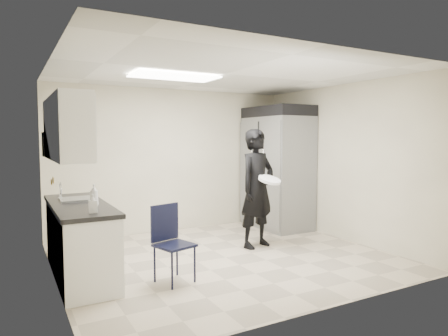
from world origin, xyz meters
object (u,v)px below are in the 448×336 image
lower_counter (80,242)px  man_tuxedo (257,188)px  commercial_fridge (277,172)px  folding_chair (175,245)px

lower_counter → man_tuxedo: man_tuxedo is taller
lower_counter → commercial_fridge: (3.78, 1.07, 0.62)m
folding_chair → man_tuxedo: bearing=9.7°
lower_counter → commercial_fridge: bearing=15.9°
commercial_fridge → man_tuxedo: commercial_fridge is taller
lower_counter → commercial_fridge: commercial_fridge is taller
folding_chair → man_tuxedo: 1.98m
lower_counter → commercial_fridge: size_ratio=0.90×
commercial_fridge → man_tuxedo: size_ratio=1.14×
lower_counter → folding_chair: 1.22m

